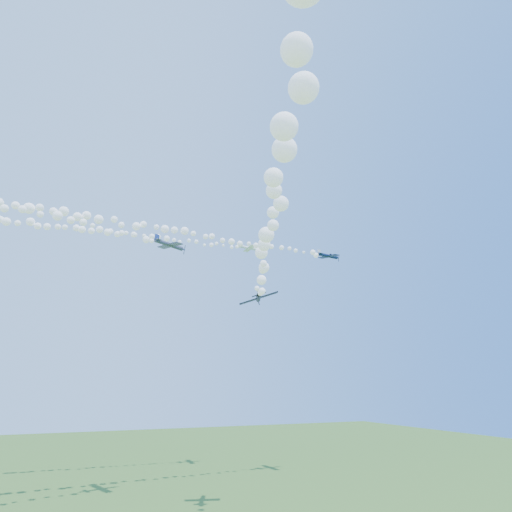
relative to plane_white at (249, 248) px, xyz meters
name	(u,v)px	position (x,y,z in m)	size (l,w,h in m)	color
ground	(225,492)	(-10.95, -15.03, -54.79)	(260.00, 260.00, 0.00)	#325921
plane_white	(249,248)	(0.00, 0.00, 0.00)	(6.44, 6.74, 2.31)	white
smoke_trail_white	(109,232)	(-35.71, 1.12, -0.29)	(67.57, 4.40, 2.77)	white
plane_navy	(328,256)	(15.27, -14.55, -4.45)	(6.75, 7.08, 2.27)	#0E1B3D
smoke_trail_navy	(160,229)	(-27.14, -17.69, -4.64)	(80.80, 8.26, 2.68)	white
plane_grey	(170,245)	(-25.50, -20.40, -8.72)	(7.13, 7.58, 2.75)	#3D4159
plane_black	(258,297)	(-11.49, -31.99, -20.30)	(6.90, 6.78, 2.43)	black
smoke_trail_black	(275,198)	(-27.50, -71.70, -20.56)	(32.05, 75.78, 2.83)	white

